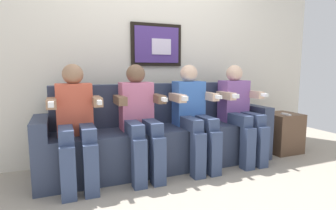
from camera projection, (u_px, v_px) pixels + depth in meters
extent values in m
plane|color=#9E9384|center=(174.00, 176.00, 2.66)|extent=(6.41, 6.41, 0.00)
cube|color=silver|center=(149.00, 49.00, 3.19)|extent=(4.93, 0.05, 2.60)
cube|color=black|center=(157.00, 45.00, 3.18)|extent=(0.63, 0.03, 0.50)
cube|color=#4C337F|center=(157.00, 45.00, 3.17)|extent=(0.55, 0.02, 0.42)
cube|color=silver|center=(161.00, 47.00, 3.18)|extent=(0.24, 0.02, 0.18)
cube|color=#333D56|center=(163.00, 147.00, 2.90)|extent=(2.25, 0.58, 0.45)
cube|color=#333D56|center=(156.00, 103.00, 3.04)|extent=(2.25, 0.14, 0.45)
cube|color=#333D56|center=(42.00, 152.00, 2.44)|extent=(0.14, 0.58, 0.62)
cube|color=#333D56|center=(252.00, 130.00, 3.34)|extent=(0.14, 0.58, 0.62)
cube|color=#D8593F|center=(74.00, 109.00, 2.49)|extent=(0.32, 0.20, 0.48)
sphere|color=#9E7556|center=(73.00, 74.00, 2.45)|extent=(0.19, 0.19, 0.19)
cube|color=#38476B|center=(66.00, 133.00, 2.30)|extent=(0.12, 0.40, 0.12)
cube|color=#38476B|center=(87.00, 132.00, 2.37)|extent=(0.12, 0.40, 0.12)
cube|color=#38476B|center=(68.00, 173.00, 2.15)|extent=(0.12, 0.12, 0.45)
cube|color=#38476B|center=(91.00, 170.00, 2.22)|extent=(0.12, 0.12, 0.45)
cube|color=#9E7556|center=(52.00, 103.00, 2.30)|extent=(0.08, 0.28, 0.08)
cube|color=#9E7556|center=(97.00, 101.00, 2.44)|extent=(0.08, 0.28, 0.08)
cube|color=white|center=(99.00, 102.00, 2.29)|extent=(0.04, 0.13, 0.04)
cube|color=white|center=(51.00, 104.00, 2.15)|extent=(0.04, 0.10, 0.04)
cube|color=pink|center=(136.00, 106.00, 2.72)|extent=(0.32, 0.20, 0.48)
sphere|color=brown|center=(136.00, 74.00, 2.67)|extent=(0.19, 0.19, 0.19)
cube|color=#38476B|center=(133.00, 128.00, 2.52)|extent=(0.12, 0.40, 0.12)
cube|color=#38476B|center=(151.00, 126.00, 2.59)|extent=(0.12, 0.40, 0.12)
cube|color=#38476B|center=(139.00, 164.00, 2.38)|extent=(0.12, 0.12, 0.45)
cube|color=#38476B|center=(158.00, 161.00, 2.44)|extent=(0.12, 0.12, 0.45)
cube|color=brown|center=(120.00, 100.00, 2.52)|extent=(0.08, 0.28, 0.08)
cube|color=brown|center=(158.00, 99.00, 2.67)|extent=(0.08, 0.28, 0.08)
cube|color=white|center=(163.00, 99.00, 2.52)|extent=(0.04, 0.13, 0.04)
cube|color=#3F72CC|center=(189.00, 103.00, 2.94)|extent=(0.32, 0.20, 0.48)
sphere|color=beige|center=(189.00, 73.00, 2.90)|extent=(0.19, 0.19, 0.19)
cube|color=#38476B|center=(189.00, 123.00, 2.75)|extent=(0.12, 0.40, 0.12)
cube|color=#38476B|center=(204.00, 122.00, 2.81)|extent=(0.12, 0.40, 0.12)
cube|color=#38476B|center=(198.00, 155.00, 2.60)|extent=(0.12, 0.12, 0.45)
cube|color=#38476B|center=(214.00, 153.00, 2.67)|extent=(0.12, 0.12, 0.45)
cube|color=beige|center=(177.00, 98.00, 2.75)|extent=(0.08, 0.28, 0.08)
cube|color=beige|center=(209.00, 96.00, 2.89)|extent=(0.08, 0.28, 0.08)
cube|color=white|center=(217.00, 97.00, 2.74)|extent=(0.04, 0.13, 0.04)
cube|color=white|center=(184.00, 98.00, 2.60)|extent=(0.04, 0.10, 0.04)
cube|color=#8C59A5|center=(233.00, 101.00, 3.16)|extent=(0.32, 0.20, 0.48)
sphere|color=beige|center=(234.00, 73.00, 3.12)|extent=(0.19, 0.19, 0.19)
cube|color=#38476B|center=(237.00, 119.00, 2.97)|extent=(0.12, 0.40, 0.12)
cube|color=#38476B|center=(250.00, 118.00, 3.04)|extent=(0.12, 0.40, 0.12)
cube|color=#38476B|center=(248.00, 149.00, 2.82)|extent=(0.12, 0.12, 0.45)
cube|color=#38476B|center=(261.00, 147.00, 2.89)|extent=(0.12, 0.12, 0.45)
cube|color=beige|center=(226.00, 96.00, 2.97)|extent=(0.08, 0.28, 0.08)
cube|color=beige|center=(253.00, 94.00, 3.11)|extent=(0.08, 0.28, 0.08)
cube|color=white|center=(263.00, 95.00, 2.97)|extent=(0.04, 0.13, 0.04)
cube|color=white|center=(235.00, 96.00, 2.82)|extent=(0.04, 0.10, 0.04)
cube|color=brown|center=(282.00, 133.00, 3.44)|extent=(0.40, 0.40, 0.50)
cube|color=white|center=(286.00, 114.00, 3.28)|extent=(0.04, 0.13, 0.02)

